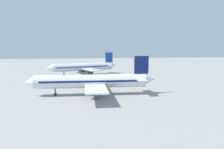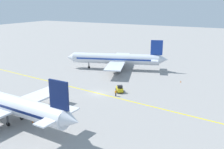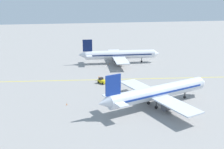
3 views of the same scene
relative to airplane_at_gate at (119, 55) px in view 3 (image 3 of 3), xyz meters
name	(u,v)px [view 3 (image 3 of 3)]	position (x,y,z in m)	size (l,w,h in m)	color
ground_plane	(113,79)	(22.39, -6.92, -3.71)	(400.00, 400.00, 0.00)	gray
apron_yellow_centreline	(113,79)	(22.39, -6.92, -3.71)	(0.40, 120.00, 0.01)	yellow
airplane_at_gate	(119,55)	(0.00, 0.00, 0.00)	(28.21, 35.51, 10.60)	silver
airplane_adjacent_stand	(158,92)	(46.91, 0.53, 0.00)	(28.13, 34.46, 10.60)	silver
baggage_tug_white	(102,81)	(26.01, -11.30, -2.81)	(3.30, 2.99, 2.11)	gold
ground_crew_worker	(99,78)	(22.72, -11.89, -2.80)	(0.55, 0.32, 1.68)	#23232D
traffic_cone_near_nose	(110,64)	(1.70, -4.47, -3.43)	(0.32, 0.32, 0.55)	orange
traffic_cone_mid_apron	(67,104)	(42.37, -23.21, -3.43)	(0.32, 0.32, 0.55)	orange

